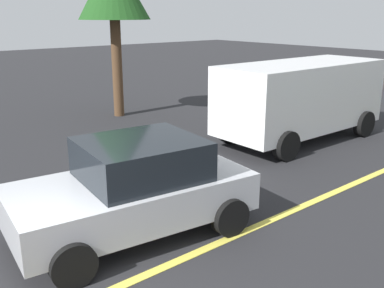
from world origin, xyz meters
name	(u,v)px	position (x,y,z in m)	size (l,w,h in m)	color
lane_marking_centre	(225,241)	(3.00, 0.00, 0.01)	(28.00, 0.16, 0.01)	#E0D14C
white_van	(300,96)	(8.71, 2.92, 1.27)	(5.22, 2.31, 2.20)	white
car_silver_far_lane	(134,188)	(2.07, 1.18, 0.79)	(4.05, 2.46, 1.58)	#B7BABF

